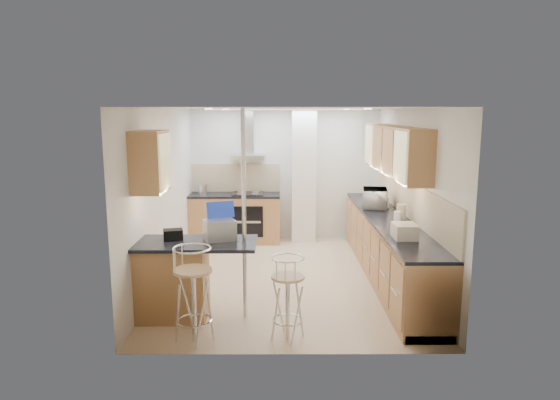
{
  "coord_description": "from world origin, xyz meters",
  "views": [
    {
      "loc": [
        -0.13,
        -7.16,
        2.47
      ],
      "look_at": [
        -0.1,
        0.2,
        1.14
      ],
      "focal_mm": 32.0,
      "sensor_mm": 36.0,
      "label": 1
    }
  ],
  "objects_px": {
    "laptop": "(220,230)",
    "bar_stool_end": "(288,298)",
    "bar_stool_near": "(193,295)",
    "microwave": "(375,198)",
    "bread_bin": "(405,231)"
  },
  "relations": [
    {
      "from": "bar_stool_end",
      "to": "laptop",
      "type": "bearing_deg",
      "value": 59.85
    },
    {
      "from": "bread_bin",
      "to": "microwave",
      "type": "bearing_deg",
      "value": 88.93
    },
    {
      "from": "laptop",
      "to": "bar_stool_near",
      "type": "xyz_separation_m",
      "value": [
        -0.21,
        -0.73,
        -0.53
      ]
    },
    {
      "from": "laptop",
      "to": "bread_bin",
      "type": "xyz_separation_m",
      "value": [
        2.25,
        0.15,
        -0.05
      ]
    },
    {
      "from": "microwave",
      "to": "bar_stool_near",
      "type": "distance_m",
      "value": 3.8
    },
    {
      "from": "microwave",
      "to": "laptop",
      "type": "height_order",
      "value": "microwave"
    },
    {
      "from": "microwave",
      "to": "bread_bin",
      "type": "distance_m",
      "value": 1.96
    },
    {
      "from": "bar_stool_end",
      "to": "bread_bin",
      "type": "bearing_deg",
      "value": -51.35
    },
    {
      "from": "microwave",
      "to": "laptop",
      "type": "xyz_separation_m",
      "value": [
        -2.26,
        -2.11,
        -0.01
      ]
    },
    {
      "from": "laptop",
      "to": "bread_bin",
      "type": "height_order",
      "value": "laptop"
    },
    {
      "from": "microwave",
      "to": "bread_bin",
      "type": "relative_size",
      "value": 1.62
    },
    {
      "from": "microwave",
      "to": "laptop",
      "type": "distance_m",
      "value": 3.09
    },
    {
      "from": "laptop",
      "to": "bar_stool_end",
      "type": "relative_size",
      "value": 0.38
    },
    {
      "from": "laptop",
      "to": "bar_stool_end",
      "type": "height_order",
      "value": "laptop"
    },
    {
      "from": "bread_bin",
      "to": "laptop",
      "type": "bearing_deg",
      "value": -177.11
    }
  ]
}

